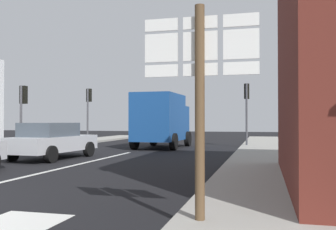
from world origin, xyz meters
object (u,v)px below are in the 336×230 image
traffic_light_near_left (23,103)px  traffic_light_far_left (89,103)px  route_sign_post (200,89)px  traffic_light_far_right (247,100)px  sedan_far (52,140)px  delivery_truck (162,119)px

traffic_light_near_left → traffic_light_far_left: size_ratio=0.88×
route_sign_post → traffic_light_near_left: size_ratio=0.97×
traffic_light_far_right → route_sign_post: bearing=-89.6°
sedan_far → traffic_light_near_left: (-3.41, 2.91, 1.69)m
traffic_light_near_left → traffic_light_far_left: (-0.00, 7.40, 0.34)m
traffic_light_far_left → traffic_light_far_right: (10.78, -1.26, -0.02)m
sedan_far → traffic_light_far_right: traffic_light_far_right is taller
traffic_light_far_left → delivery_truck: bearing=-27.2°
delivery_truck → route_sign_post: size_ratio=1.58×
sedan_far → traffic_light_far_right: 11.84m
sedan_far → route_sign_post: 11.37m
sedan_far → traffic_light_far_right: size_ratio=1.15×
route_sign_post → traffic_light_far_left: size_ratio=0.85×
traffic_light_near_left → traffic_light_far_right: bearing=29.6°
sedan_far → traffic_light_near_left: bearing=139.5°
traffic_light_far_left → route_sign_post: bearing=-59.9°
traffic_light_near_left → traffic_light_far_right: traffic_light_far_right is taller
sedan_far → traffic_light_far_left: (-3.41, 10.31, 2.04)m
delivery_truck → traffic_light_near_left: (-6.09, -4.27, 0.80)m
traffic_light_near_left → route_sign_post: bearing=-46.3°
delivery_truck → route_sign_post: bearing=-72.9°
sedan_far → delivery_truck: bearing=69.5°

